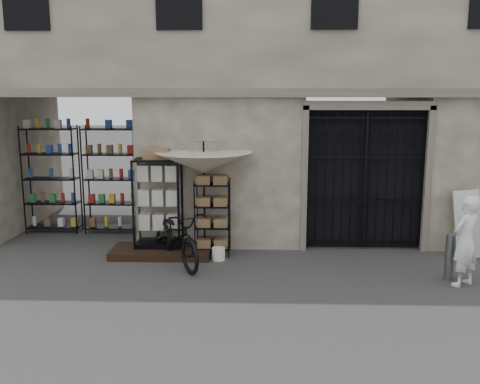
{
  "coord_description": "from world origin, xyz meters",
  "views": [
    {
      "loc": [
        -0.47,
        -8.8,
        3.34
      ],
      "look_at": [
        -0.8,
        1.4,
        1.35
      ],
      "focal_mm": 40.0,
      "sensor_mm": 36.0,
      "label": 1
    }
  ],
  "objects_px": {
    "bicycle": "(177,263)",
    "wire_rack": "(213,218)",
    "display_cabinet": "(158,207)",
    "market_umbrella": "(204,157)",
    "steel_bollard": "(449,257)",
    "white_bucket": "(218,254)",
    "shopkeeper": "(462,285)",
    "easel_sign": "(475,225)"
  },
  "relations": [
    {
      "from": "display_cabinet",
      "to": "steel_bollard",
      "type": "bearing_deg",
      "value": -35.53
    },
    {
      "from": "bicycle",
      "to": "white_bucket",
      "type": "bearing_deg",
      "value": -13.02
    },
    {
      "from": "steel_bollard",
      "to": "market_umbrella",
      "type": "bearing_deg",
      "value": 162.47
    },
    {
      "from": "bicycle",
      "to": "shopkeeper",
      "type": "xyz_separation_m",
      "value": [
        5.08,
        -0.99,
        0.0
      ]
    },
    {
      "from": "market_umbrella",
      "to": "shopkeeper",
      "type": "relative_size",
      "value": 1.76
    },
    {
      "from": "display_cabinet",
      "to": "easel_sign",
      "type": "relative_size",
      "value": 1.5
    },
    {
      "from": "display_cabinet",
      "to": "wire_rack",
      "type": "xyz_separation_m",
      "value": [
        1.1,
        -0.03,
        -0.2
      ]
    },
    {
      "from": "market_umbrella",
      "to": "white_bucket",
      "type": "xyz_separation_m",
      "value": [
        0.31,
        -0.42,
        -1.87
      ]
    },
    {
      "from": "white_bucket",
      "to": "steel_bollard",
      "type": "distance_m",
      "value": 4.27
    },
    {
      "from": "wire_rack",
      "to": "steel_bollard",
      "type": "xyz_separation_m",
      "value": [
        4.29,
        -1.38,
        -0.34
      ]
    },
    {
      "from": "market_umbrella",
      "to": "bicycle",
      "type": "height_order",
      "value": "market_umbrella"
    },
    {
      "from": "display_cabinet",
      "to": "shopkeeper",
      "type": "xyz_separation_m",
      "value": [
        5.54,
        -1.66,
        -0.96
      ]
    },
    {
      "from": "white_bucket",
      "to": "steel_bollard",
      "type": "xyz_separation_m",
      "value": [
        4.14,
        -0.99,
        0.29
      ]
    },
    {
      "from": "bicycle",
      "to": "shopkeeper",
      "type": "bearing_deg",
      "value": -41.35
    },
    {
      "from": "display_cabinet",
      "to": "market_umbrella",
      "type": "bearing_deg",
      "value": -21.13
    },
    {
      "from": "market_umbrella",
      "to": "bicycle",
      "type": "bearing_deg",
      "value": -125.59
    },
    {
      "from": "bicycle",
      "to": "market_umbrella",
      "type": "bearing_deg",
      "value": 24.07
    },
    {
      "from": "display_cabinet",
      "to": "steel_bollard",
      "type": "distance_m",
      "value": 5.59
    },
    {
      "from": "white_bucket",
      "to": "shopkeeper",
      "type": "xyz_separation_m",
      "value": [
        4.3,
        -1.23,
        -0.12
      ]
    },
    {
      "from": "wire_rack",
      "to": "market_umbrella",
      "type": "relative_size",
      "value": 0.56
    },
    {
      "from": "bicycle",
      "to": "wire_rack",
      "type": "bearing_deg",
      "value": 14.5
    },
    {
      "from": "bicycle",
      "to": "steel_bollard",
      "type": "relative_size",
      "value": 2.49
    },
    {
      "from": "shopkeeper",
      "to": "white_bucket",
      "type": "bearing_deg",
      "value": -50.94
    },
    {
      "from": "steel_bollard",
      "to": "easel_sign",
      "type": "distance_m",
      "value": 1.6
    },
    {
      "from": "shopkeeper",
      "to": "easel_sign",
      "type": "bearing_deg",
      "value": -151.91
    },
    {
      "from": "white_bucket",
      "to": "shopkeeper",
      "type": "height_order",
      "value": "white_bucket"
    },
    {
      "from": "market_umbrella",
      "to": "easel_sign",
      "type": "xyz_separation_m",
      "value": [
        5.38,
        -0.13,
        -1.33
      ]
    },
    {
      "from": "bicycle",
      "to": "steel_bollard",
      "type": "height_order",
      "value": "bicycle"
    },
    {
      "from": "display_cabinet",
      "to": "steel_bollard",
      "type": "relative_size",
      "value": 2.35
    },
    {
      "from": "shopkeeper",
      "to": "wire_rack",
      "type": "bearing_deg",
      "value": -55.05
    },
    {
      "from": "shopkeeper",
      "to": "market_umbrella",
      "type": "bearing_deg",
      "value": -54.66
    },
    {
      "from": "steel_bollard",
      "to": "easel_sign",
      "type": "height_order",
      "value": "easel_sign"
    },
    {
      "from": "market_umbrella",
      "to": "white_bucket",
      "type": "distance_m",
      "value": 1.95
    },
    {
      "from": "market_umbrella",
      "to": "white_bucket",
      "type": "relative_size",
      "value": 10.72
    },
    {
      "from": "market_umbrella",
      "to": "steel_bollard",
      "type": "relative_size",
      "value": 3.34
    },
    {
      "from": "shopkeeper",
      "to": "easel_sign",
      "type": "xyz_separation_m",
      "value": [
        0.78,
        1.52,
        0.67
      ]
    },
    {
      "from": "white_bucket",
      "to": "easel_sign",
      "type": "bearing_deg",
      "value": 3.27
    },
    {
      "from": "display_cabinet",
      "to": "wire_rack",
      "type": "height_order",
      "value": "display_cabinet"
    },
    {
      "from": "display_cabinet",
      "to": "easel_sign",
      "type": "xyz_separation_m",
      "value": [
        6.31,
        -0.13,
        -0.29
      ]
    },
    {
      "from": "steel_bollard",
      "to": "shopkeeper",
      "type": "relative_size",
      "value": 0.53
    },
    {
      "from": "white_bucket",
      "to": "easel_sign",
      "type": "xyz_separation_m",
      "value": [
        5.07,
        0.29,
        0.55
      ]
    },
    {
      "from": "display_cabinet",
      "to": "bicycle",
      "type": "relative_size",
      "value": 0.94
    }
  ]
}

